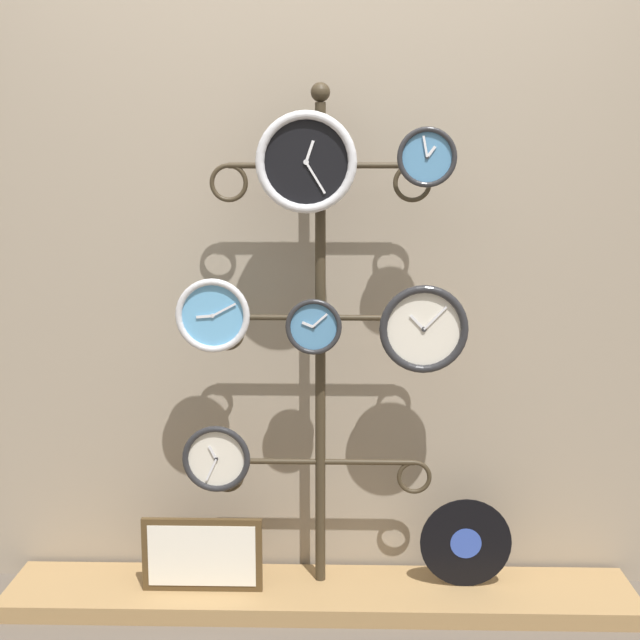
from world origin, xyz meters
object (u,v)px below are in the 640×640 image
Objects in this scene: clock_middle_right at (424,329)px; vinyl_record at (466,543)px; clock_middle_left at (213,315)px; display_stand at (320,412)px; clock_top_center at (306,162)px; picture_frame at (202,555)px; clock_middle_center at (314,327)px; clock_top_right at (427,157)px; clock_bottom_left at (216,458)px.

clock_middle_right reaches higher than vinyl_record.
display_stand is at bearing 15.42° from clock_middle_left.
picture_frame is at bearing -178.40° from clock_top_center.
clock_middle_left is 1.32× the size of clock_middle_center.
clock_top_right is 0.87m from clock_middle_left.
picture_frame is (-0.06, 0.01, -0.35)m from clock_bottom_left.
clock_top_center is 1.32× the size of clock_middle_left.
clock_middle_right is (0.39, -0.01, -0.54)m from clock_top_center.
clock_top_center reaches higher than picture_frame.
clock_top_right is at bearing -2.50° from clock_middle_center.
clock_middle_left is (-0.70, 0.01, -0.51)m from clock_top_right.
clock_middle_center is 0.64× the size of clock_middle_right.
display_stand reaches higher than clock_middle_left.
display_stand is 0.51m from clock_middle_left.
clock_middle_right is 1.27× the size of clock_bottom_left.
display_stand is 9.55× the size of clock_middle_center.
clock_middle_center is at bearing 177.50° from clock_top_right.
clock_top_center is at bearing 1.60° from picture_frame.
vinyl_record is at bearing 4.24° from clock_bottom_left.
display_stand is at bearing 77.16° from clock_middle_center.
display_stand reaches higher than picture_frame.
clock_bottom_left is at bearing -179.87° from clock_top_right.
display_stand is 0.64m from picture_frame.
clock_top_center is 1.12× the size of clock_middle_right.
display_stand is at bearing 163.17° from clock_top_right.
clock_middle_right is (0.34, -0.10, 0.31)m from display_stand.
clock_top_right is 1.22m from clock_bottom_left.
vinyl_record is 0.92m from picture_frame.
clock_top_center is 1.42× the size of clock_bottom_left.
clock_bottom_left is (-0.69, -0.01, -0.45)m from clock_middle_right.
vinyl_record is at bearing 3.72° from clock_middle_left.
clock_middle_center is (0.33, 0.01, -0.04)m from clock_middle_left.
clock_top_center is 0.67m from clock_middle_right.
display_stand is 9.32× the size of clock_top_right.
clock_top_center reaches higher than clock_top_right.
picture_frame is (-0.39, -0.01, -0.80)m from clock_middle_center.
display_stand is 5.44× the size of clock_top_center.
display_stand is 0.69m from vinyl_record.
clock_middle_center is at bearing -102.84° from display_stand.
clock_middle_center is (-0.36, 0.02, -0.55)m from clock_top_right.
display_stand reaches higher than clock_middle_center.
clock_top_right is at bearing 0.13° from clock_bottom_left.
clock_middle_left is (-0.31, -0.01, -0.50)m from clock_top_center.
display_stand is at bearing 63.68° from clock_top_center.
clock_top_right is at bearing -159.56° from vinyl_record.
clock_middle_right is at bearing -0.04° from clock_middle_left.
display_stand is 0.94m from clock_top_right.
picture_frame is at bearing -176.46° from vinyl_record.
clock_middle_left is 0.49m from clock_bottom_left.
clock_middle_left is 1.19m from vinyl_record.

